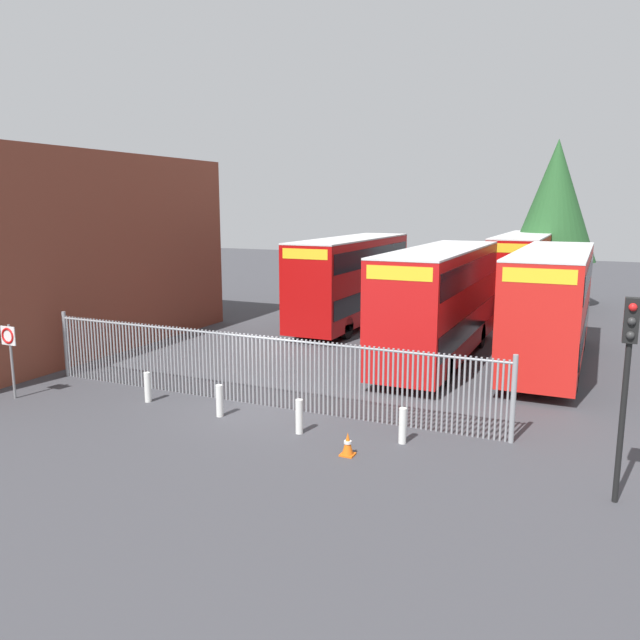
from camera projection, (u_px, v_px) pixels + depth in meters
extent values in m
plane|color=#3D3D42|center=(359.00, 351.00, 26.36)|extent=(100.00, 100.00, 0.00)
cube|color=brown|center=(27.00, 252.00, 26.65)|extent=(8.75, 16.42, 8.16)
cylinder|color=gray|center=(66.00, 346.00, 22.33)|extent=(0.06, 0.06, 2.20)
cylinder|color=gray|center=(69.00, 346.00, 22.27)|extent=(0.06, 0.06, 2.20)
cylinder|color=gray|center=(72.00, 347.00, 22.22)|extent=(0.06, 0.06, 2.20)
cylinder|color=gray|center=(75.00, 347.00, 22.16)|extent=(0.06, 0.06, 2.20)
cylinder|color=gray|center=(78.00, 347.00, 22.10)|extent=(0.06, 0.06, 2.20)
cylinder|color=gray|center=(81.00, 348.00, 22.05)|extent=(0.06, 0.06, 2.20)
cylinder|color=gray|center=(84.00, 348.00, 21.99)|extent=(0.06, 0.06, 2.20)
cylinder|color=gray|center=(87.00, 349.00, 21.93)|extent=(0.06, 0.06, 2.20)
cylinder|color=gray|center=(90.00, 349.00, 21.87)|extent=(0.06, 0.06, 2.20)
cylinder|color=gray|center=(93.00, 349.00, 21.82)|extent=(0.06, 0.06, 2.20)
cylinder|color=gray|center=(96.00, 350.00, 21.76)|extent=(0.06, 0.06, 2.20)
cylinder|color=gray|center=(99.00, 350.00, 21.70)|extent=(0.06, 0.06, 2.20)
cylinder|color=gray|center=(102.00, 351.00, 21.64)|extent=(0.06, 0.06, 2.20)
cylinder|color=gray|center=(105.00, 351.00, 21.59)|extent=(0.06, 0.06, 2.20)
cylinder|color=gray|center=(108.00, 351.00, 21.53)|extent=(0.06, 0.06, 2.20)
cylinder|color=gray|center=(111.00, 352.00, 21.47)|extent=(0.06, 0.06, 2.20)
cylinder|color=gray|center=(115.00, 352.00, 21.42)|extent=(0.06, 0.06, 2.20)
cylinder|color=gray|center=(118.00, 352.00, 21.36)|extent=(0.06, 0.06, 2.20)
cylinder|color=gray|center=(121.00, 353.00, 21.30)|extent=(0.06, 0.06, 2.20)
cylinder|color=gray|center=(124.00, 353.00, 21.24)|extent=(0.06, 0.06, 2.20)
cylinder|color=gray|center=(127.00, 354.00, 21.19)|extent=(0.06, 0.06, 2.20)
cylinder|color=gray|center=(131.00, 354.00, 21.13)|extent=(0.06, 0.06, 2.20)
cylinder|color=gray|center=(134.00, 355.00, 21.07)|extent=(0.06, 0.06, 2.20)
cylinder|color=gray|center=(137.00, 355.00, 21.01)|extent=(0.06, 0.06, 2.20)
cylinder|color=gray|center=(141.00, 355.00, 20.96)|extent=(0.06, 0.06, 2.20)
cylinder|color=gray|center=(144.00, 356.00, 20.90)|extent=(0.06, 0.06, 2.20)
cylinder|color=gray|center=(147.00, 356.00, 20.84)|extent=(0.06, 0.06, 2.20)
cylinder|color=gray|center=(151.00, 357.00, 20.79)|extent=(0.06, 0.06, 2.20)
cylinder|color=gray|center=(154.00, 357.00, 20.73)|extent=(0.06, 0.06, 2.20)
cylinder|color=gray|center=(157.00, 357.00, 20.67)|extent=(0.06, 0.06, 2.20)
cylinder|color=gray|center=(161.00, 358.00, 20.61)|extent=(0.06, 0.06, 2.20)
cylinder|color=gray|center=(164.00, 358.00, 20.56)|extent=(0.06, 0.06, 2.20)
cylinder|color=gray|center=(168.00, 359.00, 20.50)|extent=(0.06, 0.06, 2.20)
cylinder|color=gray|center=(171.00, 359.00, 20.44)|extent=(0.06, 0.06, 2.20)
cylinder|color=gray|center=(175.00, 360.00, 20.38)|extent=(0.06, 0.06, 2.20)
cylinder|color=gray|center=(178.00, 360.00, 20.33)|extent=(0.06, 0.06, 2.20)
cylinder|color=gray|center=(182.00, 360.00, 20.27)|extent=(0.06, 0.06, 2.20)
cylinder|color=gray|center=(185.00, 361.00, 20.21)|extent=(0.06, 0.06, 2.20)
cylinder|color=gray|center=(189.00, 361.00, 20.16)|extent=(0.06, 0.06, 2.20)
cylinder|color=gray|center=(192.00, 362.00, 20.10)|extent=(0.06, 0.06, 2.20)
cylinder|color=gray|center=(196.00, 362.00, 20.04)|extent=(0.06, 0.06, 2.20)
cylinder|color=gray|center=(200.00, 363.00, 19.98)|extent=(0.06, 0.06, 2.20)
cylinder|color=gray|center=(203.00, 363.00, 19.93)|extent=(0.06, 0.06, 2.20)
cylinder|color=gray|center=(207.00, 364.00, 19.87)|extent=(0.06, 0.06, 2.20)
cylinder|color=gray|center=(211.00, 364.00, 19.81)|extent=(0.06, 0.06, 2.20)
cylinder|color=gray|center=(214.00, 365.00, 19.75)|extent=(0.06, 0.06, 2.20)
cylinder|color=gray|center=(218.00, 365.00, 19.70)|extent=(0.06, 0.06, 2.20)
cylinder|color=gray|center=(222.00, 366.00, 19.64)|extent=(0.06, 0.06, 2.20)
cylinder|color=gray|center=(226.00, 366.00, 19.58)|extent=(0.06, 0.06, 2.20)
cylinder|color=gray|center=(229.00, 366.00, 19.53)|extent=(0.06, 0.06, 2.20)
cylinder|color=gray|center=(233.00, 367.00, 19.47)|extent=(0.06, 0.06, 2.20)
cylinder|color=gray|center=(237.00, 367.00, 19.41)|extent=(0.06, 0.06, 2.20)
cylinder|color=gray|center=(241.00, 368.00, 19.35)|extent=(0.06, 0.06, 2.20)
cylinder|color=gray|center=(245.00, 368.00, 19.30)|extent=(0.06, 0.06, 2.20)
cylinder|color=gray|center=(249.00, 369.00, 19.24)|extent=(0.06, 0.06, 2.20)
cylinder|color=gray|center=(253.00, 369.00, 19.18)|extent=(0.06, 0.06, 2.20)
cylinder|color=gray|center=(257.00, 370.00, 19.12)|extent=(0.06, 0.06, 2.20)
cylinder|color=gray|center=(261.00, 370.00, 19.07)|extent=(0.06, 0.06, 2.20)
cylinder|color=gray|center=(265.00, 371.00, 19.01)|extent=(0.06, 0.06, 2.20)
cylinder|color=gray|center=(269.00, 371.00, 18.95)|extent=(0.06, 0.06, 2.20)
cylinder|color=gray|center=(273.00, 372.00, 18.90)|extent=(0.06, 0.06, 2.20)
cylinder|color=gray|center=(277.00, 372.00, 18.84)|extent=(0.06, 0.06, 2.20)
cylinder|color=gray|center=(281.00, 373.00, 18.78)|extent=(0.06, 0.06, 2.20)
cylinder|color=gray|center=(285.00, 373.00, 18.72)|extent=(0.06, 0.06, 2.20)
cylinder|color=gray|center=(289.00, 374.00, 18.67)|extent=(0.06, 0.06, 2.20)
cylinder|color=gray|center=(294.00, 374.00, 18.61)|extent=(0.06, 0.06, 2.20)
cylinder|color=gray|center=(298.00, 375.00, 18.55)|extent=(0.06, 0.06, 2.20)
cylinder|color=gray|center=(302.00, 376.00, 18.49)|extent=(0.06, 0.06, 2.20)
cylinder|color=gray|center=(306.00, 376.00, 18.44)|extent=(0.06, 0.06, 2.20)
cylinder|color=gray|center=(311.00, 377.00, 18.38)|extent=(0.06, 0.06, 2.20)
cylinder|color=gray|center=(315.00, 377.00, 18.32)|extent=(0.06, 0.06, 2.20)
cylinder|color=gray|center=(319.00, 378.00, 18.27)|extent=(0.06, 0.06, 2.20)
cylinder|color=gray|center=(324.00, 378.00, 18.21)|extent=(0.06, 0.06, 2.20)
cylinder|color=gray|center=(328.00, 379.00, 18.15)|extent=(0.06, 0.06, 2.20)
cylinder|color=gray|center=(332.00, 379.00, 18.09)|extent=(0.06, 0.06, 2.20)
cylinder|color=gray|center=(337.00, 380.00, 18.04)|extent=(0.06, 0.06, 2.20)
cylinder|color=gray|center=(341.00, 380.00, 17.98)|extent=(0.06, 0.06, 2.20)
cylinder|color=gray|center=(346.00, 381.00, 17.92)|extent=(0.06, 0.06, 2.20)
cylinder|color=gray|center=(350.00, 382.00, 17.86)|extent=(0.06, 0.06, 2.20)
cylinder|color=gray|center=(355.00, 382.00, 17.81)|extent=(0.06, 0.06, 2.20)
cylinder|color=gray|center=(360.00, 383.00, 17.75)|extent=(0.06, 0.06, 2.20)
cylinder|color=gray|center=(364.00, 383.00, 17.69)|extent=(0.06, 0.06, 2.20)
cylinder|color=gray|center=(369.00, 384.00, 17.63)|extent=(0.06, 0.06, 2.20)
cylinder|color=gray|center=(374.00, 385.00, 17.58)|extent=(0.06, 0.06, 2.20)
cylinder|color=gray|center=(378.00, 385.00, 17.52)|extent=(0.06, 0.06, 2.20)
cylinder|color=gray|center=(383.00, 386.00, 17.46)|extent=(0.06, 0.06, 2.20)
cylinder|color=gray|center=(388.00, 386.00, 17.41)|extent=(0.06, 0.06, 2.20)
cylinder|color=gray|center=(393.00, 387.00, 17.35)|extent=(0.06, 0.06, 2.20)
cylinder|color=gray|center=(398.00, 388.00, 17.29)|extent=(0.06, 0.06, 2.20)
cylinder|color=gray|center=(402.00, 388.00, 17.23)|extent=(0.06, 0.06, 2.20)
cylinder|color=gray|center=(407.00, 389.00, 17.18)|extent=(0.06, 0.06, 2.20)
cylinder|color=gray|center=(412.00, 389.00, 17.12)|extent=(0.06, 0.06, 2.20)
cylinder|color=gray|center=(417.00, 390.00, 17.06)|extent=(0.06, 0.06, 2.20)
cylinder|color=gray|center=(422.00, 391.00, 17.00)|extent=(0.06, 0.06, 2.20)
cylinder|color=gray|center=(427.00, 391.00, 16.95)|extent=(0.06, 0.06, 2.20)
cylinder|color=gray|center=(432.00, 392.00, 16.89)|extent=(0.06, 0.06, 2.20)
cylinder|color=gray|center=(438.00, 393.00, 16.83)|extent=(0.06, 0.06, 2.20)
cylinder|color=gray|center=(443.00, 393.00, 16.78)|extent=(0.06, 0.06, 2.20)
cylinder|color=gray|center=(448.00, 394.00, 16.72)|extent=(0.06, 0.06, 2.20)
cylinder|color=gray|center=(453.00, 394.00, 16.66)|extent=(0.06, 0.06, 2.20)
cylinder|color=gray|center=(458.00, 395.00, 16.60)|extent=(0.06, 0.06, 2.20)
cylinder|color=gray|center=(464.00, 396.00, 16.55)|extent=(0.06, 0.06, 2.20)
cylinder|color=gray|center=(469.00, 396.00, 16.49)|extent=(0.06, 0.06, 2.20)
cylinder|color=gray|center=(474.00, 397.00, 16.43)|extent=(0.06, 0.06, 2.20)
cylinder|color=gray|center=(480.00, 398.00, 16.37)|extent=(0.06, 0.06, 2.20)
cylinder|color=gray|center=(485.00, 399.00, 16.32)|extent=(0.06, 0.06, 2.20)
cylinder|color=gray|center=(491.00, 399.00, 16.26)|extent=(0.06, 0.06, 2.20)
cylinder|color=gray|center=(496.00, 400.00, 16.20)|extent=(0.06, 0.06, 2.20)
cylinder|color=gray|center=(502.00, 401.00, 16.15)|extent=(0.06, 0.06, 2.20)
cylinder|color=gray|center=(507.00, 401.00, 16.09)|extent=(0.06, 0.06, 2.20)
cylinder|color=gray|center=(513.00, 402.00, 16.03)|extent=(0.06, 0.06, 2.20)
cylinder|color=gray|center=(252.00, 337.00, 18.99)|extent=(15.45, 0.07, 0.07)
cylinder|color=gray|center=(66.00, 344.00, 22.32)|extent=(0.14, 0.14, 2.35)
cylinder|color=gray|center=(513.00, 399.00, 16.02)|extent=(0.14, 0.14, 2.35)
cube|color=red|center=(440.00, 301.00, 24.38)|extent=(2.50, 10.80, 4.00)
cube|color=black|center=(439.00, 322.00, 24.53)|extent=(2.54, 10.37, 0.90)
cube|color=black|center=(441.00, 271.00, 24.16)|extent=(2.54, 10.37, 0.90)
cube|color=yellow|center=(399.00, 273.00, 19.29)|extent=(2.12, 0.12, 0.44)
cube|color=silver|center=(441.00, 249.00, 24.01)|extent=(2.50, 10.80, 0.08)
cylinder|color=black|center=(384.00, 364.00, 22.17)|extent=(0.30, 1.04, 1.04)
cylinder|color=black|center=(446.00, 370.00, 21.27)|extent=(0.30, 1.04, 1.04)
cylinder|color=black|center=(430.00, 331.00, 27.82)|extent=(0.30, 1.04, 1.04)
cylinder|color=black|center=(480.00, 335.00, 26.92)|extent=(0.30, 1.04, 1.04)
cube|color=#B70C0C|center=(351.00, 279.00, 31.68)|extent=(2.50, 10.80, 4.00)
cube|color=black|center=(351.00, 294.00, 31.83)|extent=(2.54, 10.37, 0.90)
cube|color=black|center=(352.00, 255.00, 31.46)|extent=(2.54, 10.37, 0.90)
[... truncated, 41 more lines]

